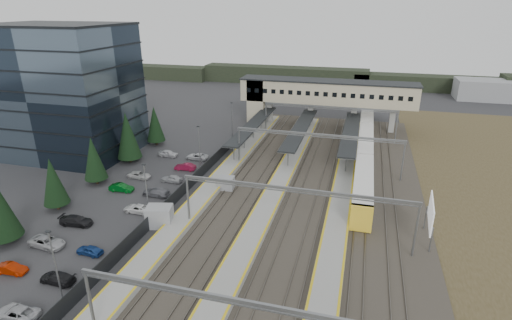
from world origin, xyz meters
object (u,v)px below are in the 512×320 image
(relay_cabin_far, at_px, (226,184))
(train, at_px, (365,146))
(office_building, at_px, (63,91))
(billboard, at_px, (431,214))
(relay_cabin_near, at_px, (160,216))
(footbridge, at_px, (315,94))

(relay_cabin_far, distance_m, train, 29.87)
(office_building, distance_m, relay_cabin_far, 37.92)
(train, height_order, billboard, billboard)
(relay_cabin_near, bearing_deg, billboard, 9.11)
(relay_cabin_near, relative_size, footbridge, 0.09)
(footbridge, xyz_separation_m, train, (12.30, -17.16, -5.91))
(office_building, relative_size, train, 0.41)
(billboard, bearing_deg, office_building, 166.08)
(relay_cabin_near, bearing_deg, footbridge, 75.39)
(train, xyz_separation_m, billboard, (8.04, -28.71, 1.75))
(relay_cabin_far, height_order, train, train)
(office_building, distance_m, footbridge, 53.18)
(relay_cabin_near, height_order, train, train)
(relay_cabin_near, distance_m, train, 42.70)
(relay_cabin_far, distance_m, billboard, 29.84)
(train, bearing_deg, billboard, -74.37)
(train, bearing_deg, footbridge, 125.63)
(office_building, height_order, relay_cabin_far, office_building)
(office_building, xyz_separation_m, relay_cabin_far, (35.22, -8.61, -11.11))
(relay_cabin_far, bearing_deg, footbridge, 77.61)
(train, bearing_deg, relay_cabin_far, -134.10)
(office_building, relative_size, billboard, 3.78)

